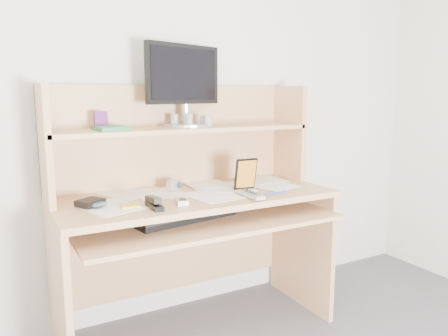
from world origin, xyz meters
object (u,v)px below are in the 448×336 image
keyboard (183,216)px  tv_remote (251,195)px  game_case (246,174)px  desk (190,201)px  monitor (184,83)px

keyboard → tv_remote: (0.31, -0.13, 0.10)m
tv_remote → game_case: game_case is taller
keyboard → desk: bearing=45.9°
game_case → desk: bearing=157.6°
desk → game_case: 0.33m
tv_remote → monitor: (-0.17, 0.39, 0.54)m
game_case → monitor: monitor is taller
game_case → monitor: bearing=138.0°
game_case → tv_remote: bearing=-107.8°
monitor → game_case: bearing=-65.9°
keyboard → monitor: size_ratio=1.12×
desk → game_case: desk is taller
keyboard → monitor: (0.13, 0.27, 0.64)m
desk → tv_remote: 0.35m
tv_remote → game_case: 0.18m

